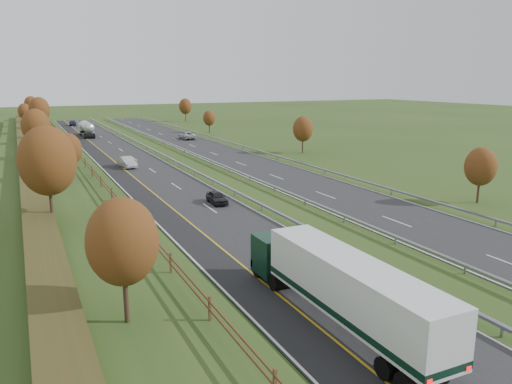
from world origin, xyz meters
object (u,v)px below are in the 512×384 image
(road_tanker, at_px, (86,128))
(car_oncoming, at_px, (187,135))
(box_lorry, at_px, (339,286))
(car_small_far, at_px, (73,123))
(car_dark_near, at_px, (217,197))
(car_silver_mid, at_px, (127,162))

(road_tanker, xyz_separation_m, car_oncoming, (19.29, -15.24, -1.01))
(box_lorry, height_order, car_small_far, box_lorry)
(road_tanker, relative_size, car_small_far, 2.48)
(car_dark_near, bearing_deg, road_tanker, 95.47)
(road_tanker, height_order, car_small_far, road_tanker)
(car_dark_near, distance_m, car_small_far, 102.93)
(box_lorry, relative_size, car_small_far, 3.60)
(road_tanker, xyz_separation_m, car_dark_near, (4.16, -72.74, -1.16))
(road_tanker, distance_m, car_silver_mid, 46.17)
(road_tanker, relative_size, car_silver_mid, 2.31)
(car_dark_near, bearing_deg, car_silver_mid, 101.12)
(road_tanker, bearing_deg, car_oncoming, -38.32)
(car_small_far, height_order, car_oncoming, car_oncoming)
(box_lorry, height_order, car_silver_mid, box_lorry)
(road_tanker, distance_m, car_oncoming, 24.60)
(car_dark_near, bearing_deg, car_small_far, 94.57)
(car_silver_mid, distance_m, car_small_far, 76.25)
(car_dark_near, xyz_separation_m, car_small_far, (-4.26, 102.84, -0.00))
(road_tanker, height_order, car_oncoming, road_tanker)
(box_lorry, xyz_separation_m, car_silver_mid, (-0.27, 54.61, -1.49))
(car_small_far, distance_m, car_oncoming, 49.31)
(box_lorry, bearing_deg, car_oncoming, 77.45)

